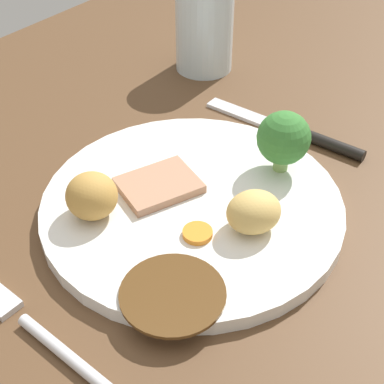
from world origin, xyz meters
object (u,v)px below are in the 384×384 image
at_px(roast_potato_left, 254,212).
at_px(roast_potato_right, 92,196).
at_px(knife, 296,132).
at_px(broccoli_floret, 284,139).
at_px(meat_slice_main, 158,186).
at_px(water_glass, 204,29).
at_px(fork, 35,329).
at_px(carrot_coin_front, 198,233).
at_px(dinner_plate, 192,207).

xyz_separation_m(roast_potato_left, roast_potato_right, (-0.07, 0.12, 0.00)).
relative_size(roast_potato_right, knife, 0.24).
relative_size(roast_potato_left, broccoli_floret, 0.78).
bearing_deg(broccoli_floret, meat_slice_main, 143.37).
height_order(roast_potato_left, roast_potato_right, roast_potato_right).
distance_m(roast_potato_left, water_glass, 0.31).
height_order(broccoli_floret, fork, broccoli_floret).
distance_m(roast_potato_left, carrot_coin_front, 0.05).
height_order(roast_potato_right, knife, roast_potato_right).
distance_m(roast_potato_right, fork, 0.12).
distance_m(dinner_plate, roast_potato_right, 0.09).
bearing_deg(meat_slice_main, carrot_coin_front, -110.91).
xyz_separation_m(roast_potato_right, fork, (-0.11, -0.05, -0.03)).
bearing_deg(broccoli_floret, carrot_coin_front, 177.15).
bearing_deg(fork, knife, -91.82).
bearing_deg(knife, carrot_coin_front, 93.99).
relative_size(dinner_plate, fork, 1.75).
bearing_deg(carrot_coin_front, roast_potato_right, 111.37).
bearing_deg(dinner_plate, roast_potato_left, -86.09).
relative_size(meat_slice_main, roast_potato_left, 1.48).
height_order(meat_slice_main, broccoli_floret, broccoli_floret).
relative_size(dinner_plate, meat_slice_main, 3.91).
bearing_deg(carrot_coin_front, meat_slice_main, 69.09).
bearing_deg(roast_potato_left, water_glass, 44.77).
relative_size(carrot_coin_front, broccoli_floret, 0.42).
relative_size(broccoli_floret, fork, 0.39).
distance_m(meat_slice_main, water_glass, 0.26).
height_order(roast_potato_left, fork, roast_potato_left).
distance_m(dinner_plate, broccoli_floret, 0.10).
distance_m(knife, water_glass, 0.18).
height_order(meat_slice_main, water_glass, water_glass).
relative_size(roast_potato_right, broccoli_floret, 0.74).
bearing_deg(meat_slice_main, water_glass, 28.09).
distance_m(roast_potato_right, broccoli_floret, 0.18).
bearing_deg(dinner_plate, water_glass, 35.06).
bearing_deg(water_glass, meat_slice_main, -151.91).
relative_size(roast_potato_right, fork, 0.29).
distance_m(meat_slice_main, knife, 0.18).
bearing_deg(water_glass, dinner_plate, -144.94).
bearing_deg(meat_slice_main, roast_potato_left, -83.32).
height_order(dinner_plate, roast_potato_right, roast_potato_right).
bearing_deg(broccoli_floret, water_glass, 54.90).
bearing_deg(roast_potato_right, knife, -16.29).
distance_m(broccoli_floret, water_glass, 0.24).
bearing_deg(meat_slice_main, broccoli_floret, -36.63).
height_order(dinner_plate, water_glass, water_glass).
bearing_deg(knife, fork, 84.93).
xyz_separation_m(dinner_plate, fork, (-0.17, 0.01, -0.00)).
height_order(roast_potato_left, water_glass, water_glass).
bearing_deg(carrot_coin_front, fork, 164.48).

